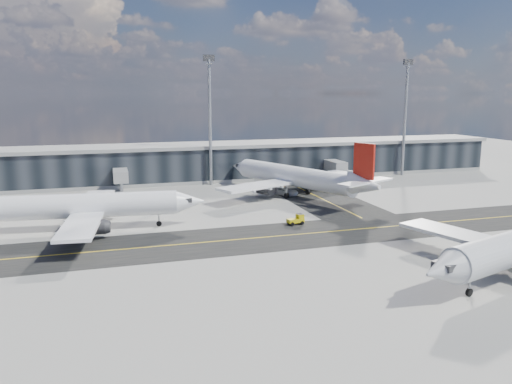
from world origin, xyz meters
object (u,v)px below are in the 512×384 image
service_van (285,191)px  airliner_redtail (296,177)px  airliner_af (79,206)px  baggage_tug (297,219)px

service_van → airliner_redtail: bearing=-81.4°
airliner_af → airliner_redtail: airliner_redtail is taller
airliner_af → service_van: (39.24, 16.17, -2.90)m
airliner_redtail → baggage_tug: airliner_redtail is taller
airliner_redtail → service_van: 4.07m
airliner_af → baggage_tug: bearing=85.1°
baggage_tug → service_van: (6.14, 22.65, -0.02)m
airliner_af → service_van: bearing=118.6°
baggage_tug → service_van: baggage_tug is taller
airliner_redtail → baggage_tug: 22.55m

